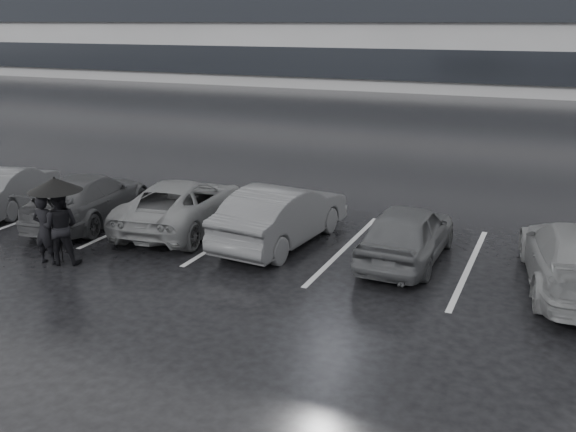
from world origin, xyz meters
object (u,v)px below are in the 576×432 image
at_px(car_west_b, 182,204).
at_px(pedestrian_right, 60,227).
at_px(car_west_c, 88,198).
at_px(car_west_d, 10,188).
at_px(car_main, 407,233).
at_px(pedestrian_left, 45,230).
at_px(car_west_a, 282,215).

relative_size(car_west_b, pedestrian_right, 2.70).
xyz_separation_m(car_west_c, pedestrian_right, (1.48, -2.62, 0.19)).
distance_m(car_west_c, car_west_d, 2.77).
height_order(car_west_d, pedestrian_right, pedestrian_right).
bearing_deg(car_west_b, car_west_d, -2.79).
height_order(car_main, car_west_b, car_main).
distance_m(car_west_c, pedestrian_left, 3.00).
xyz_separation_m(car_west_d, pedestrian_left, (3.96, -2.82, 0.15)).
height_order(car_west_b, car_west_d, car_west_b).
bearing_deg(car_west_d, car_west_b, 167.35).
bearing_deg(pedestrian_left, car_west_c, -72.35).
relative_size(car_west_b, car_west_c, 1.03).
relative_size(car_west_b, car_west_d, 1.21).
bearing_deg(car_main, car_west_b, 0.43).
bearing_deg(car_west_c, car_west_a, 174.45).
bearing_deg(car_west_b, car_west_c, 4.35).
height_order(car_main, pedestrian_left, pedestrian_left).
xyz_separation_m(car_west_c, car_west_d, (-2.77, 0.07, -0.02)).
distance_m(car_main, car_west_a, 2.95).
xyz_separation_m(car_west_b, pedestrian_left, (-1.31, -3.29, 0.14)).
bearing_deg(car_west_a, car_west_c, 10.46).
relative_size(car_main, pedestrian_right, 2.27).
height_order(car_west_d, pedestrian_left, pedestrian_left).
bearing_deg(car_west_b, pedestrian_right, 64.35).
xyz_separation_m(car_west_a, car_west_d, (-8.03, -0.40, -0.09)).
distance_m(car_west_d, pedestrian_left, 4.87).
height_order(car_main, car_west_d, car_main).
distance_m(car_main, pedestrian_left, 7.73).
distance_m(car_west_a, car_west_b, 2.76).
height_order(car_west_a, car_west_b, car_west_a).
height_order(car_west_a, car_west_c, car_west_a).
distance_m(car_west_a, pedestrian_left, 5.19).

